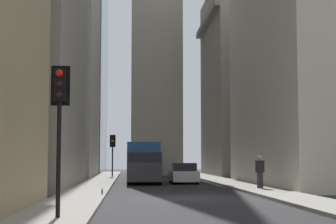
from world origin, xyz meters
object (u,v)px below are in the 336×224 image
at_px(traffic_light_midblock, 113,146).
at_px(pedestrian, 260,170).
at_px(traffic_light_foreground, 59,105).
at_px(discarded_bottle, 102,192).
at_px(delivery_truck, 143,162).
at_px(sedan_white, 184,174).

bearing_deg(traffic_light_midblock, pedestrian, -157.47).
xyz_separation_m(traffic_light_foreground, discarded_bottle, (9.84, -0.70, -2.91)).
height_order(delivery_truck, traffic_light_foreground, traffic_light_foreground).
relative_size(sedan_white, discarded_bottle, 15.93).
relative_size(delivery_truck, pedestrian, 3.72).
height_order(sedan_white, discarded_bottle, sedan_white).
relative_size(delivery_truck, traffic_light_foreground, 1.57).
xyz_separation_m(traffic_light_midblock, discarded_bottle, (-25.30, -0.31, -2.62)).
xyz_separation_m(sedan_white, pedestrian, (-8.99, -3.26, 0.42)).
xyz_separation_m(delivery_truck, traffic_light_foreground, (-23.51, 2.87, 1.70)).
xyz_separation_m(delivery_truck, pedestrian, (-8.93, -6.06, -0.37)).
bearing_deg(pedestrian, traffic_light_midblock, 22.53).
height_order(traffic_light_midblock, discarded_bottle, traffic_light_midblock).
relative_size(pedestrian, discarded_bottle, 6.42).
xyz_separation_m(delivery_truck, traffic_light_midblock, (11.63, 2.47, 1.41)).
bearing_deg(delivery_truck, sedan_white, -88.85).
distance_m(traffic_light_foreground, pedestrian, 17.22).
height_order(sedan_white, traffic_light_midblock, traffic_light_midblock).
xyz_separation_m(traffic_light_foreground, pedestrian, (14.58, -8.93, -2.08)).
height_order(sedan_white, traffic_light_foreground, traffic_light_foreground).
bearing_deg(traffic_light_midblock, discarded_bottle, -179.30).
distance_m(sedan_white, pedestrian, 9.57).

